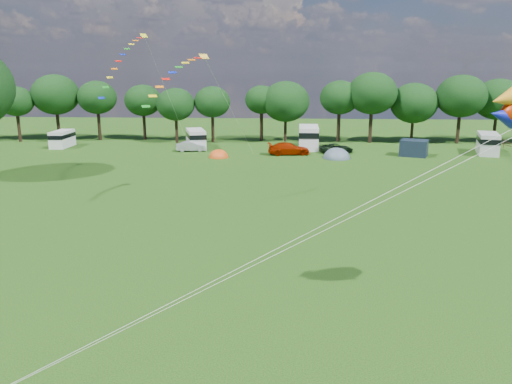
# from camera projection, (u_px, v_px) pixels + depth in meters

# --- Properties ---
(ground_plane) EXTENTS (180.00, 180.00, 0.00)m
(ground_plane) POSITION_uv_depth(u_px,v_px,m) (246.00, 325.00, 21.73)
(ground_plane) COLOR black
(ground_plane) RESTS_ON ground
(tree_line) EXTENTS (102.98, 10.98, 10.27)m
(tree_line) POSITION_uv_depth(u_px,v_px,m) (310.00, 99.00, 73.13)
(tree_line) COLOR black
(tree_line) RESTS_ON ground
(car_b) EXTENTS (3.91, 1.98, 1.32)m
(car_b) POSITION_uv_depth(u_px,v_px,m) (191.00, 146.00, 66.45)
(car_b) COLOR #96999D
(car_b) RESTS_ON ground
(car_c) EXTENTS (5.40, 2.86, 1.54)m
(car_c) POSITION_uv_depth(u_px,v_px,m) (289.00, 149.00, 63.84)
(car_c) COLOR #981D00
(car_c) RESTS_ON ground
(car_d) EXTENTS (4.77, 2.82, 1.22)m
(car_d) POSITION_uv_depth(u_px,v_px,m) (336.00, 148.00, 65.23)
(car_d) COLOR black
(car_d) RESTS_ON ground
(campervan_a) EXTENTS (2.03, 4.71, 2.30)m
(campervan_a) POSITION_uv_depth(u_px,v_px,m) (62.00, 138.00, 69.83)
(campervan_a) COLOR silver
(campervan_a) RESTS_ON ground
(campervan_b) EXTENTS (3.68, 5.70, 2.59)m
(campervan_b) POSITION_uv_depth(u_px,v_px,m) (196.00, 138.00, 68.77)
(campervan_b) COLOR silver
(campervan_b) RESTS_ON ground
(campervan_c) EXTENTS (2.85, 6.31, 3.05)m
(campervan_c) POSITION_uv_depth(u_px,v_px,m) (309.00, 137.00, 68.59)
(campervan_c) COLOR silver
(campervan_c) RESTS_ON ground
(campervan_d) EXTENTS (3.66, 5.89, 2.68)m
(campervan_d) POSITION_uv_depth(u_px,v_px,m) (488.00, 143.00, 64.22)
(campervan_d) COLOR silver
(campervan_d) RESTS_ON ground
(tent_orange) EXTENTS (2.52, 2.76, 1.97)m
(tent_orange) POSITION_uv_depth(u_px,v_px,m) (219.00, 157.00, 62.08)
(tent_orange) COLOR #D74D16
(tent_orange) RESTS_ON ground
(tent_greyblue) EXTENTS (3.44, 3.76, 2.56)m
(tent_greyblue) POSITION_uv_depth(u_px,v_px,m) (337.00, 158.00, 61.49)
(tent_greyblue) COLOR #4E606E
(tent_greyblue) RESTS_ON ground
(awning_navy) EXTENTS (3.98, 3.62, 2.03)m
(awning_navy) POSITION_uv_depth(u_px,v_px,m) (414.00, 148.00, 62.84)
(awning_navy) COLOR #162030
(awning_navy) RESTS_ON ground
(streamer_kite_a) EXTENTS (3.37, 5.59, 5.77)m
(streamer_kite_a) POSITION_uv_depth(u_px,v_px,m) (126.00, 55.00, 45.36)
(streamer_kite_a) COLOR yellow
(streamer_kite_a) RESTS_ON ground
(streamer_kite_b) EXTENTS (4.39, 4.70, 3.83)m
(streamer_kite_b) POSITION_uv_depth(u_px,v_px,m) (181.00, 71.00, 37.38)
(streamer_kite_b) COLOR yellow
(streamer_kite_b) RESTS_ON ground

